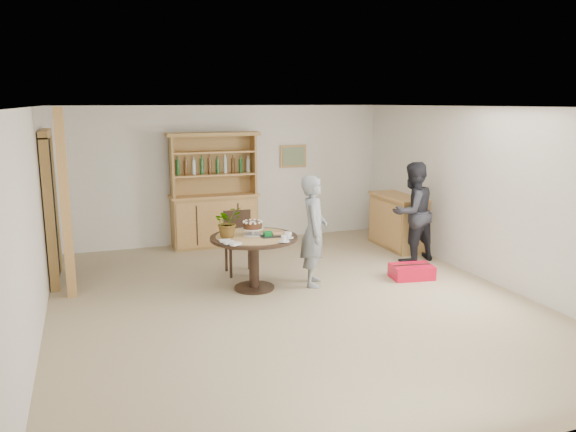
{
  "coord_description": "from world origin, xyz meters",
  "views": [
    {
      "loc": [
        -2.4,
        -6.52,
        2.56
      ],
      "look_at": [
        0.11,
        0.45,
        1.05
      ],
      "focal_mm": 35.0,
      "sensor_mm": 36.0,
      "label": 1
    }
  ],
  "objects_px": {
    "hutch": "(214,208)",
    "dining_chair": "(239,238)",
    "teen_boy": "(314,231)",
    "adult_person": "(412,212)",
    "sideboard": "(398,221)",
    "dining_table": "(254,247)",
    "red_suitcase": "(412,271)"
  },
  "relations": [
    {
      "from": "dining_table",
      "to": "dining_chair",
      "type": "bearing_deg",
      "value": 89.72
    },
    {
      "from": "dining_table",
      "to": "teen_boy",
      "type": "relative_size",
      "value": 0.77
    },
    {
      "from": "hutch",
      "to": "adult_person",
      "type": "height_order",
      "value": "hutch"
    },
    {
      "from": "sideboard",
      "to": "dining_chair",
      "type": "distance_m",
      "value": 3.09
    },
    {
      "from": "hutch",
      "to": "red_suitcase",
      "type": "relative_size",
      "value": 3.12
    },
    {
      "from": "sideboard",
      "to": "adult_person",
      "type": "distance_m",
      "value": 0.94
    },
    {
      "from": "hutch",
      "to": "adult_person",
      "type": "bearing_deg",
      "value": -36.68
    },
    {
      "from": "hutch",
      "to": "sideboard",
      "type": "distance_m",
      "value": 3.29
    },
    {
      "from": "dining_chair",
      "to": "adult_person",
      "type": "relative_size",
      "value": 0.58
    },
    {
      "from": "sideboard",
      "to": "teen_boy",
      "type": "xyz_separation_m",
      "value": [
        -2.2,
        -1.43,
        0.31
      ]
    },
    {
      "from": "dining_chair",
      "to": "teen_boy",
      "type": "xyz_separation_m",
      "value": [
        0.85,
        -0.93,
        0.25
      ]
    },
    {
      "from": "adult_person",
      "to": "dining_chair",
      "type": "bearing_deg",
      "value": -19.9
    },
    {
      "from": "teen_boy",
      "to": "adult_person",
      "type": "xyz_separation_m",
      "value": [
        1.96,
        0.58,
        0.03
      ]
    },
    {
      "from": "sideboard",
      "to": "teen_boy",
      "type": "distance_m",
      "value": 2.64
    },
    {
      "from": "sideboard",
      "to": "red_suitcase",
      "type": "distance_m",
      "value": 1.85
    },
    {
      "from": "dining_table",
      "to": "adult_person",
      "type": "height_order",
      "value": "adult_person"
    },
    {
      "from": "sideboard",
      "to": "red_suitcase",
      "type": "bearing_deg",
      "value": -113.67
    },
    {
      "from": "dining_table",
      "to": "teen_boy",
      "type": "bearing_deg",
      "value": -6.71
    },
    {
      "from": "sideboard",
      "to": "red_suitcase",
      "type": "height_order",
      "value": "sideboard"
    },
    {
      "from": "sideboard",
      "to": "dining_table",
      "type": "relative_size",
      "value": 1.05
    },
    {
      "from": "teen_boy",
      "to": "sideboard",
      "type": "bearing_deg",
      "value": -33.06
    },
    {
      "from": "sideboard",
      "to": "adult_person",
      "type": "height_order",
      "value": "adult_person"
    },
    {
      "from": "sideboard",
      "to": "dining_chair",
      "type": "bearing_deg",
      "value": -170.72
    },
    {
      "from": "teen_boy",
      "to": "adult_person",
      "type": "relative_size",
      "value": 0.96
    },
    {
      "from": "dining_table",
      "to": "sideboard",
      "type": "bearing_deg",
      "value": 23.51
    },
    {
      "from": "hutch",
      "to": "teen_boy",
      "type": "height_order",
      "value": "hutch"
    },
    {
      "from": "hutch",
      "to": "dining_chair",
      "type": "relative_size",
      "value": 2.16
    },
    {
      "from": "hutch",
      "to": "dining_chair",
      "type": "bearing_deg",
      "value": -90.24
    },
    {
      "from": "dining_chair",
      "to": "red_suitcase",
      "type": "distance_m",
      "value": 2.63
    },
    {
      "from": "hutch",
      "to": "dining_table",
      "type": "xyz_separation_m",
      "value": [
        -0.01,
        -2.57,
        -0.08
      ]
    },
    {
      "from": "sideboard",
      "to": "adult_person",
      "type": "xyz_separation_m",
      "value": [
        -0.24,
        -0.84,
        0.34
      ]
    },
    {
      "from": "hutch",
      "to": "teen_boy",
      "type": "xyz_separation_m",
      "value": [
        0.84,
        -2.67,
        0.09
      ]
    }
  ]
}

